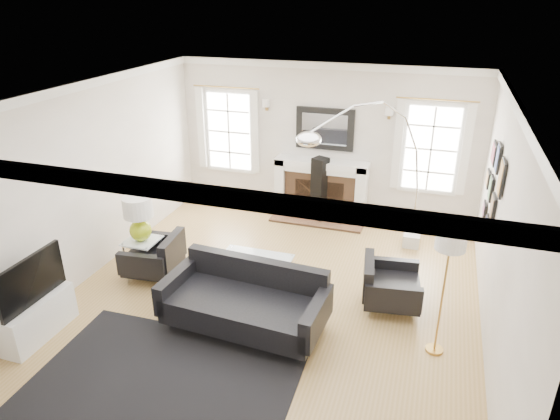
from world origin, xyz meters
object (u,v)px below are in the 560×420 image
(fireplace, at_px, (321,190))
(sofa, at_px, (246,302))
(gourd_lamp, at_px, (139,216))
(arc_floor_lamp, at_px, (367,174))
(armchair_right, at_px, (388,286))
(armchair_left, at_px, (156,257))
(coffee_table, at_px, (250,268))

(fireplace, bearing_deg, sofa, -91.41)
(fireplace, distance_m, gourd_lamp, 3.44)
(sofa, bearing_deg, arc_floor_lamp, 65.13)
(armchair_right, bearing_deg, fireplace, 121.30)
(armchair_left, distance_m, gourd_lamp, 0.66)
(fireplace, bearing_deg, arc_floor_lamp, -51.23)
(fireplace, distance_m, coffee_table, 2.85)
(coffee_table, distance_m, arc_floor_lamp, 2.28)
(fireplace, relative_size, sofa, 0.82)
(armchair_right, height_order, arc_floor_lamp, arc_floor_lamp)
(sofa, xyz_separation_m, armchair_left, (-1.71, 0.73, -0.05))
(arc_floor_lamp, bearing_deg, gourd_lamp, -153.32)
(fireplace, relative_size, gourd_lamp, 2.49)
(fireplace, relative_size, coffee_table, 1.69)
(gourd_lamp, bearing_deg, coffee_table, -2.97)
(coffee_table, bearing_deg, gourd_lamp, 177.03)
(arc_floor_lamp, bearing_deg, coffee_table, -128.65)
(fireplace, relative_size, arc_floor_lamp, 0.67)
(coffee_table, distance_m, gourd_lamp, 1.81)
(fireplace, height_order, armchair_left, fireplace)
(fireplace, height_order, sofa, fireplace)
(arc_floor_lamp, bearing_deg, sofa, -114.87)
(coffee_table, height_order, arc_floor_lamp, arc_floor_lamp)
(sofa, relative_size, coffee_table, 2.06)
(armchair_right, relative_size, gourd_lamp, 1.33)
(armchair_left, bearing_deg, arc_floor_lamp, 29.51)
(coffee_table, relative_size, arc_floor_lamp, 0.39)
(sofa, bearing_deg, fireplace, 88.59)
(armchair_right, bearing_deg, armchair_left, -175.64)
(sofa, height_order, arc_floor_lamp, arc_floor_lamp)
(gourd_lamp, bearing_deg, armchair_right, 3.26)
(sofa, height_order, armchair_right, sofa)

